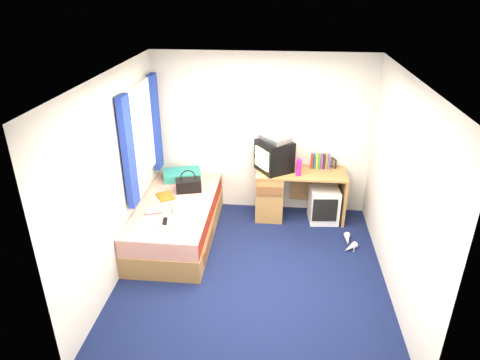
# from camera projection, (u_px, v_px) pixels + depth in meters

# --- Properties ---
(ground) EXTENTS (3.40, 3.40, 0.00)m
(ground) POSITION_uv_depth(u_px,v_px,m) (252.00, 272.00, 5.30)
(ground) COLOR #0C1438
(ground) RESTS_ON ground
(room_shell) EXTENTS (3.40, 3.40, 3.40)m
(room_shell) POSITION_uv_depth(u_px,v_px,m) (254.00, 164.00, 4.68)
(room_shell) COLOR white
(room_shell) RESTS_ON ground
(bed) EXTENTS (1.01, 2.00, 0.54)m
(bed) POSITION_uv_depth(u_px,v_px,m) (177.00, 220.00, 5.91)
(bed) COLOR #AB7F47
(bed) RESTS_ON ground
(pillow) EXTENTS (0.63, 0.50, 0.12)m
(pillow) POSITION_uv_depth(u_px,v_px,m) (182.00, 175.00, 6.47)
(pillow) COLOR #1965A4
(pillow) RESTS_ON bed
(desk) EXTENTS (1.30, 0.55, 0.75)m
(desk) POSITION_uv_depth(u_px,v_px,m) (282.00, 191.00, 6.39)
(desk) COLOR #AB7F47
(desk) RESTS_ON ground
(storage_cube) EXTENTS (0.45, 0.45, 0.52)m
(storage_cube) POSITION_uv_depth(u_px,v_px,m) (324.00, 205.00, 6.33)
(storage_cube) COLOR white
(storage_cube) RESTS_ON ground
(crt_tv) EXTENTS (0.60, 0.61, 0.45)m
(crt_tv) POSITION_uv_depth(u_px,v_px,m) (274.00, 156.00, 6.15)
(crt_tv) COLOR black
(crt_tv) RESTS_ON desk
(vcr) EXTENTS (0.48, 0.49, 0.08)m
(vcr) POSITION_uv_depth(u_px,v_px,m) (275.00, 139.00, 6.04)
(vcr) COLOR #ADADAF
(vcr) RESTS_ON crt_tv
(book_row) EXTENTS (0.27, 0.13, 0.20)m
(book_row) POSITION_uv_depth(u_px,v_px,m) (320.00, 161.00, 6.29)
(book_row) COLOR maroon
(book_row) RESTS_ON desk
(picture_frame) EXTENTS (0.06, 0.12, 0.14)m
(picture_frame) POSITION_uv_depth(u_px,v_px,m) (334.00, 163.00, 6.31)
(picture_frame) COLOR #321E10
(picture_frame) RESTS_ON desk
(pink_water_bottle) EXTENTS (0.10, 0.10, 0.24)m
(pink_water_bottle) POSITION_uv_depth(u_px,v_px,m) (299.00, 168.00, 6.03)
(pink_water_bottle) COLOR #D11D86
(pink_water_bottle) RESTS_ON desk
(aerosol_can) EXTENTS (0.06, 0.06, 0.19)m
(aerosol_can) POSITION_uv_depth(u_px,v_px,m) (292.00, 163.00, 6.26)
(aerosol_can) COLOR white
(aerosol_can) RESTS_ON desk
(handbag) EXTENTS (0.39, 0.29, 0.32)m
(handbag) POSITION_uv_depth(u_px,v_px,m) (188.00, 185.00, 6.07)
(handbag) COLOR black
(handbag) RESTS_ON bed
(towel) EXTENTS (0.33, 0.28, 0.11)m
(towel) POSITION_uv_depth(u_px,v_px,m) (187.00, 206.00, 5.59)
(towel) COLOR white
(towel) RESTS_ON bed
(magazine) EXTENTS (0.33, 0.35, 0.01)m
(magazine) POSITION_uv_depth(u_px,v_px,m) (165.00, 196.00, 5.94)
(magazine) COLOR gold
(magazine) RESTS_ON bed
(water_bottle) EXTENTS (0.21, 0.14, 0.07)m
(water_bottle) POSITION_uv_depth(u_px,v_px,m) (154.00, 211.00, 5.51)
(water_bottle) COLOR silver
(water_bottle) RESTS_ON bed
(colour_swatch_fan) EXTENTS (0.23, 0.13, 0.01)m
(colour_swatch_fan) POSITION_uv_depth(u_px,v_px,m) (167.00, 228.00, 5.19)
(colour_swatch_fan) COLOR gold
(colour_swatch_fan) RESTS_ON bed
(remote_control) EXTENTS (0.08, 0.17, 0.02)m
(remote_control) POSITION_uv_depth(u_px,v_px,m) (165.00, 221.00, 5.33)
(remote_control) COLOR black
(remote_control) RESTS_ON bed
(window_assembly) EXTENTS (0.11, 1.42, 1.40)m
(window_assembly) POSITION_uv_depth(u_px,v_px,m) (142.00, 135.00, 5.64)
(window_assembly) COLOR silver
(window_assembly) RESTS_ON room_shell
(white_heels) EXTENTS (0.22, 0.43, 0.09)m
(white_heels) POSITION_uv_depth(u_px,v_px,m) (349.00, 243.00, 5.79)
(white_heels) COLOR silver
(white_heels) RESTS_ON ground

